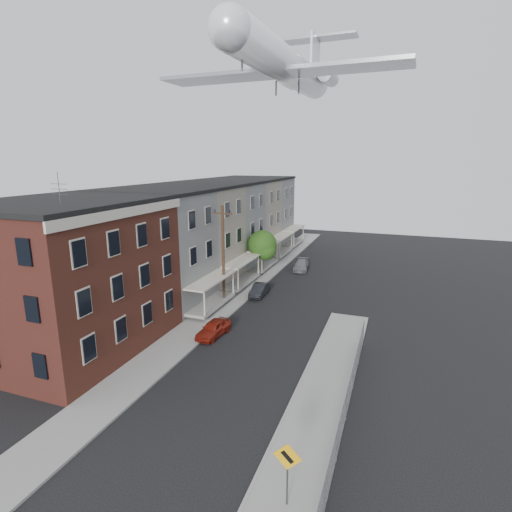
{
  "coord_description": "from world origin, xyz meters",
  "views": [
    {
      "loc": [
        8.75,
        -13.13,
        12.84
      ],
      "look_at": [
        1.0,
        8.28,
        7.31
      ],
      "focal_mm": 28.0,
      "sensor_mm": 36.0,
      "label": 1
    }
  ],
  "objects_px": {
    "utility_pole": "(223,255)",
    "street_tree": "(263,246)",
    "warning_sign": "(287,465)",
    "car_mid": "(260,290)",
    "car_near": "(214,328)",
    "car_far": "(301,265)",
    "airplane": "(286,66)"
  },
  "relations": [
    {
      "from": "street_tree",
      "to": "utility_pole",
      "type": "bearing_deg",
      "value": -91.89
    },
    {
      "from": "warning_sign",
      "to": "utility_pole",
      "type": "xyz_separation_m",
      "value": [
        -11.2,
        19.03,
        2.79
      ]
    },
    {
      "from": "airplane",
      "to": "car_near",
      "type": "bearing_deg",
      "value": -96.83
    },
    {
      "from": "utility_pole",
      "to": "airplane",
      "type": "distance_m",
      "value": 18.14
    },
    {
      "from": "street_tree",
      "to": "airplane",
      "type": "height_order",
      "value": "airplane"
    },
    {
      "from": "street_tree",
      "to": "car_far",
      "type": "bearing_deg",
      "value": 48.33
    },
    {
      "from": "utility_pole",
      "to": "car_mid",
      "type": "bearing_deg",
      "value": 57.49
    },
    {
      "from": "car_far",
      "to": "warning_sign",
      "type": "bearing_deg",
      "value": -84.29
    },
    {
      "from": "car_mid",
      "to": "airplane",
      "type": "xyz_separation_m",
      "value": [
        1.38,
        3.35,
        20.54
      ]
    },
    {
      "from": "warning_sign",
      "to": "car_near",
      "type": "height_order",
      "value": "warning_sign"
    },
    {
      "from": "utility_pole",
      "to": "car_mid",
      "type": "height_order",
      "value": "utility_pole"
    },
    {
      "from": "car_near",
      "to": "car_mid",
      "type": "height_order",
      "value": "car_near"
    },
    {
      "from": "warning_sign",
      "to": "utility_pole",
      "type": "bearing_deg",
      "value": 120.48
    },
    {
      "from": "utility_pole",
      "to": "street_tree",
      "type": "xyz_separation_m",
      "value": [
        0.33,
        9.92,
        -1.22
      ]
    },
    {
      "from": "warning_sign",
      "to": "utility_pole",
      "type": "distance_m",
      "value": 22.25
    },
    {
      "from": "warning_sign",
      "to": "airplane",
      "type": "distance_m",
      "value": 33.08
    },
    {
      "from": "warning_sign",
      "to": "car_near",
      "type": "bearing_deg",
      "value": 125.88
    },
    {
      "from": "street_tree",
      "to": "car_mid",
      "type": "height_order",
      "value": "street_tree"
    },
    {
      "from": "car_near",
      "to": "car_far",
      "type": "xyz_separation_m",
      "value": [
        1.8,
        20.13,
        -0.03
      ]
    },
    {
      "from": "utility_pole",
      "to": "street_tree",
      "type": "relative_size",
      "value": 1.73
    },
    {
      "from": "car_near",
      "to": "car_mid",
      "type": "xyz_separation_m",
      "value": [
        0.19,
        9.74,
        -0.02
      ]
    },
    {
      "from": "airplane",
      "to": "street_tree",
      "type": "bearing_deg",
      "value": 135.94
    },
    {
      "from": "street_tree",
      "to": "car_far",
      "type": "height_order",
      "value": "street_tree"
    },
    {
      "from": "car_mid",
      "to": "airplane",
      "type": "bearing_deg",
      "value": 65.42
    },
    {
      "from": "utility_pole",
      "to": "car_near",
      "type": "distance_m",
      "value": 7.77
    },
    {
      "from": "car_near",
      "to": "airplane",
      "type": "relative_size",
      "value": 0.14
    },
    {
      "from": "airplane",
      "to": "car_far",
      "type": "bearing_deg",
      "value": 88.12
    },
    {
      "from": "utility_pole",
      "to": "airplane",
      "type": "xyz_separation_m",
      "value": [
        3.57,
        6.79,
        16.44
      ]
    },
    {
      "from": "car_mid",
      "to": "airplane",
      "type": "height_order",
      "value": "airplane"
    },
    {
      "from": "warning_sign",
      "to": "street_tree",
      "type": "distance_m",
      "value": 30.96
    },
    {
      "from": "car_mid",
      "to": "airplane",
      "type": "distance_m",
      "value": 20.86
    },
    {
      "from": "car_mid",
      "to": "airplane",
      "type": "relative_size",
      "value": 0.14
    }
  ]
}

